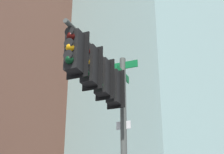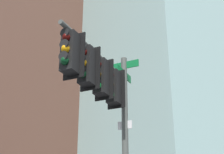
% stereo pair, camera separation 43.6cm
% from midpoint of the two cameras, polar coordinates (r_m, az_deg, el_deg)
% --- Properties ---
extents(signal_pole_assembly, '(2.17, 3.75, 6.43)m').
position_cam_midpoint_polar(signal_pole_assembly, '(9.12, -2.63, -3.14)').
color(signal_pole_assembly, '#4C514C').
rests_on(signal_pole_assembly, ground_plane).
extents(building_brick_farside, '(20.27, 18.46, 43.01)m').
position_cam_midpoint_polar(building_brick_farside, '(73.44, 15.62, -6.84)').
color(building_brick_farside, brown).
rests_on(building_brick_farside, ground_plane).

